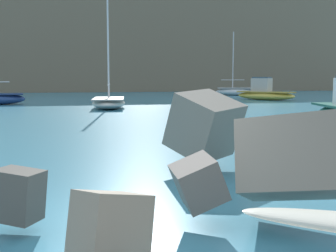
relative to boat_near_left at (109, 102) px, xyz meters
name	(u,v)px	position (x,y,z in m)	size (l,w,h in m)	color
ground_plane	(139,234)	(-1.47, -23.71, -0.44)	(400.00, 400.00, 0.00)	teal
breakwater_jetty	(272,136)	(1.36, -21.84, 0.56)	(31.27, 7.73, 2.49)	#3D3A38
boat_near_left	(109,102)	(0.00, 0.00, 0.00)	(2.72, 4.89, 8.01)	beige
boat_mid_left	(235,91)	(15.96, 17.93, 0.09)	(4.67, 2.50, 7.25)	white
boat_mid_centre	(265,93)	(14.99, 7.97, 0.20)	(4.90, 5.52, 2.13)	#EAC64C
headland_bluff	(111,40)	(4.82, 54.40, 8.76)	(79.37, 44.42, 18.36)	#756651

